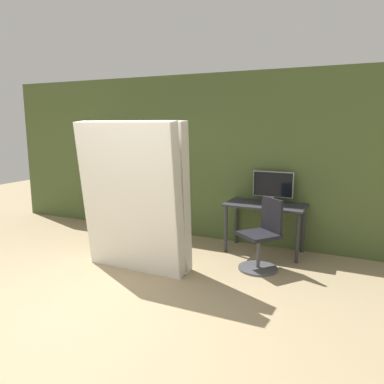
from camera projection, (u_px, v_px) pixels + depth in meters
The scene contains 8 objects.
ground_plane at pixel (72, 321), 3.68m from camera, with size 16.00×16.00×0.00m, color #9E8966.
wall_back at pixel (201, 158), 6.21m from camera, with size 8.00×0.06×2.70m.
desk at pixel (265, 211), 5.54m from camera, with size 1.17×0.61×0.74m.
monitor at pixel (273, 186), 5.61m from camera, with size 0.60×0.22×0.47m.
office_chair at pixel (262, 241), 4.94m from camera, with size 0.62×0.62×0.95m.
bookshelf at pixel (113, 181), 6.91m from camera, with size 0.70×0.26×1.72m.
mattress_near at pixel (131, 198), 4.75m from camera, with size 1.39×0.40×1.95m.
mattress_far at pixel (140, 196), 4.95m from camera, with size 1.39×0.31×1.95m.
Camera 1 is at (2.53, -2.55, 1.92)m, focal length 35.00 mm.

